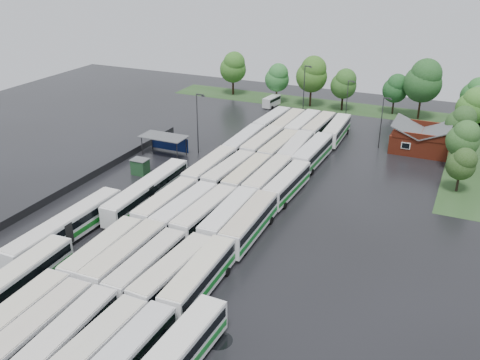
% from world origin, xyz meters
% --- Properties ---
extents(ground, '(160.00, 160.00, 0.00)m').
position_xyz_m(ground, '(0.00, 0.00, 0.00)').
color(ground, black).
rests_on(ground, ground).
extents(brick_building, '(10.07, 8.60, 5.39)m').
position_xyz_m(brick_building, '(24.00, 42.77, 1.87)').
color(brick_building, maroon).
rests_on(brick_building, ground).
extents(wash_shed, '(8.20, 4.20, 3.58)m').
position_xyz_m(wash_shed, '(-17.20, 22.02, 2.99)').
color(wash_shed, '#2D2D30').
rests_on(wash_shed, ground).
extents(utility_hut, '(2.70, 2.20, 2.62)m').
position_xyz_m(utility_hut, '(-16.20, 12.60, 1.32)').
color(utility_hut, '#183E1F').
rests_on(utility_hut, ground).
extents(grass_strip_north, '(80.00, 10.00, 0.01)m').
position_xyz_m(grass_strip_north, '(2.00, 64.80, 0.01)').
color(grass_strip_north, '#26441D').
rests_on(grass_strip_north, ground).
extents(grass_strip_east, '(10.00, 50.00, 0.01)m').
position_xyz_m(grass_strip_east, '(34.00, 42.80, 0.01)').
color(grass_strip_east, '#26441D').
rests_on(grass_strip_east, ground).
extents(west_fence, '(0.10, 50.00, 1.20)m').
position_xyz_m(west_fence, '(-22.20, 8.00, 0.60)').
color(west_fence, '#2D2D30').
rests_on(west_fence, ground).
extents(bus_r0c0, '(3.29, 13.39, 3.70)m').
position_xyz_m(bus_r0c0, '(-4.21, -25.84, 2.04)').
color(bus_r0c0, white).
rests_on(bus_r0c0, ground).
extents(bus_r0c1, '(3.13, 13.17, 3.65)m').
position_xyz_m(bus_r0c1, '(-1.28, -26.04, 2.01)').
color(bus_r0c1, white).
rests_on(bus_r0c1, ground).
extents(bus_r0c2, '(3.31, 12.96, 3.58)m').
position_xyz_m(bus_r0c2, '(1.89, -25.76, 1.97)').
color(bus_r0c2, white).
rests_on(bus_r0c2, ground).
extents(bus_r0c3, '(3.08, 13.19, 3.66)m').
position_xyz_m(bus_r0c3, '(5.21, -26.23, 2.01)').
color(bus_r0c3, white).
rests_on(bus_r0c3, ground).
extents(bus_r0c4, '(2.91, 13.03, 3.62)m').
position_xyz_m(bus_r0c4, '(8.23, -25.81, 1.99)').
color(bus_r0c4, white).
rests_on(bus_r0c4, ground).
extents(bus_r1c0, '(3.16, 12.93, 3.58)m').
position_xyz_m(bus_r1c0, '(-4.26, -12.34, 1.97)').
color(bus_r1c0, white).
rests_on(bus_r1c0, ground).
extents(bus_r1c1, '(2.96, 13.28, 3.69)m').
position_xyz_m(bus_r1c1, '(-1.25, -12.21, 2.03)').
color(bus_r1c1, white).
rests_on(bus_r1c1, ground).
extents(bus_r1c2, '(2.75, 12.76, 3.55)m').
position_xyz_m(bus_r1c2, '(1.93, -12.71, 1.95)').
color(bus_r1c2, white).
rests_on(bus_r1c2, ground).
extents(bus_r1c3, '(3.39, 13.17, 3.63)m').
position_xyz_m(bus_r1c3, '(5.27, -12.67, 2.00)').
color(bus_r1c3, white).
rests_on(bus_r1c3, ground).
extents(bus_r1c4, '(3.22, 13.28, 3.67)m').
position_xyz_m(bus_r1c4, '(8.26, -12.25, 2.02)').
color(bus_r1c4, white).
rests_on(bus_r1c4, ground).
extents(bus_r2c0, '(2.82, 12.77, 3.55)m').
position_xyz_m(bus_r2c0, '(-4.32, 1.35, 1.95)').
color(bus_r2c0, white).
rests_on(bus_r2c0, ground).
extents(bus_r2c1, '(3.29, 13.16, 3.63)m').
position_xyz_m(bus_r2c1, '(-1.04, 0.89, 2.00)').
color(bus_r2c1, white).
rests_on(bus_r2c1, ground).
extents(bus_r2c2, '(3.26, 13.11, 3.62)m').
position_xyz_m(bus_r2c2, '(1.94, 0.99, 1.99)').
color(bus_r2c2, white).
rests_on(bus_r2c2, ground).
extents(bus_r2c3, '(3.06, 13.25, 3.67)m').
position_xyz_m(bus_r2c3, '(5.23, 1.45, 2.02)').
color(bus_r2c3, white).
rests_on(bus_r2c3, ground).
extents(bus_r2c4, '(3.18, 13.45, 3.73)m').
position_xyz_m(bus_r2c4, '(8.26, 1.20, 2.05)').
color(bus_r2c4, white).
rests_on(bus_r2c4, ground).
extents(bus_r3c0, '(2.93, 13.42, 3.73)m').
position_xyz_m(bus_r3c0, '(-4.46, 14.81, 2.05)').
color(bus_r3c0, white).
rests_on(bus_r3c0, ground).
extents(bus_r3c1, '(3.31, 12.91, 3.56)m').
position_xyz_m(bus_r3c1, '(-1.23, 14.92, 1.96)').
color(bus_r3c1, white).
rests_on(bus_r3c1, ground).
extents(bus_r3c2, '(2.91, 12.85, 3.57)m').
position_xyz_m(bus_r3c2, '(1.97, 14.81, 1.96)').
color(bus_r3c2, white).
rests_on(bus_r3c2, ground).
extents(bus_r3c3, '(3.05, 13.46, 3.74)m').
position_xyz_m(bus_r3c3, '(5.33, 14.96, 2.05)').
color(bus_r3c3, white).
rests_on(bus_r3c3, ground).
extents(bus_r3c4, '(3.13, 12.81, 3.54)m').
position_xyz_m(bus_r3c4, '(8.47, 14.66, 1.95)').
color(bus_r3c4, white).
rests_on(bus_r3c4, ground).
extents(bus_r4c0, '(2.98, 13.16, 3.65)m').
position_xyz_m(bus_r4c0, '(-4.59, 28.36, 2.01)').
color(bus_r4c0, white).
rests_on(bus_r4c0, ground).
extents(bus_r4c1, '(3.02, 13.41, 3.72)m').
position_xyz_m(bus_r4c1, '(-1.18, 28.69, 2.05)').
color(bus_r4c1, white).
rests_on(bus_r4c1, ground).
extents(bus_r4c2, '(3.06, 13.00, 3.60)m').
position_xyz_m(bus_r4c2, '(2.10, 28.25, 1.98)').
color(bus_r4c2, white).
rests_on(bus_r4c2, ground).
extents(bus_r4c3, '(3.30, 13.37, 3.70)m').
position_xyz_m(bus_r4c3, '(5.10, 28.39, 2.03)').
color(bus_r4c3, white).
rests_on(bus_r4c3, ground).
extents(bus_r4c4, '(3.17, 13.52, 3.75)m').
position_xyz_m(bus_r4c4, '(8.24, 28.24, 2.06)').
color(bus_r4c4, white).
rests_on(bus_r4c4, ground).
extents(bus_r5c0, '(3.29, 12.89, 3.56)m').
position_xyz_m(bus_r5c0, '(-4.53, 41.91, 1.96)').
color(bus_r5c0, white).
rests_on(bus_r5c0, ground).
extents(bus_r5c1, '(2.89, 12.88, 3.58)m').
position_xyz_m(bus_r5c1, '(-1.13, 41.67, 1.97)').
color(bus_r5c1, white).
rests_on(bus_r5c1, ground).
extents(bus_r5c2, '(3.13, 13.37, 3.70)m').
position_xyz_m(bus_r5c2, '(1.99, 41.67, 2.04)').
color(bus_r5c2, white).
rests_on(bus_r5c2, ground).
extents(bus_r5c3, '(3.12, 12.93, 3.58)m').
position_xyz_m(bus_r5c3, '(5.06, 42.29, 1.97)').
color(bus_r5c3, white).
rests_on(bus_r5c3, ground).
extents(bus_r5c4, '(3.14, 12.85, 3.55)m').
position_xyz_m(bus_r5c4, '(8.59, 42.24, 1.95)').
color(bus_r5c4, white).
rests_on(bus_r5c4, ground).
extents(artic_bus_west_a, '(3.49, 19.53, 3.61)m').
position_xyz_m(artic_bus_west_a, '(-8.91, -23.05, 2.00)').
color(artic_bus_west_a, white).
rests_on(artic_bus_west_a, ground).
extents(artic_bus_west_b, '(3.05, 19.14, 3.54)m').
position_xyz_m(artic_bus_west_b, '(-9.04, 4.02, 1.96)').
color(artic_bus_west_b, white).
rests_on(artic_bus_west_b, ground).
extents(artic_bus_west_c, '(2.97, 19.26, 3.57)m').
position_xyz_m(artic_bus_west_c, '(-12.23, -9.50, 1.98)').
color(artic_bus_west_c, white).
rests_on(artic_bus_west_c, ground).
extents(minibus, '(2.60, 5.56, 2.34)m').
position_xyz_m(minibus, '(-11.15, 58.58, 1.30)').
color(minibus, silver).
rests_on(minibus, ground).
extents(tree_north_0, '(6.50, 6.50, 10.77)m').
position_xyz_m(tree_north_0, '(-23.72, 64.64, 6.93)').
color(tree_north_0, black).
rests_on(tree_north_0, ground).
extents(tree_north_1, '(5.68, 5.68, 9.40)m').
position_xyz_m(tree_north_1, '(-11.25, 62.29, 6.05)').
color(tree_north_1, '#3C2914').
rests_on(tree_north_1, ground).
extents(tree_north_2, '(7.10, 7.10, 11.76)m').
position_xyz_m(tree_north_2, '(-2.94, 62.54, 7.57)').
color(tree_north_2, black).
rests_on(tree_north_2, ground).
extents(tree_north_3, '(5.79, 5.79, 9.60)m').
position_xyz_m(tree_north_3, '(4.60, 62.33, 6.17)').
color(tree_north_3, black).
rests_on(tree_north_3, ground).
extents(tree_north_4, '(5.44, 5.44, 9.02)m').
position_xyz_m(tree_north_4, '(15.55, 64.42, 5.80)').
color(tree_north_4, black).
rests_on(tree_north_4, ground).
extents(tree_north_5, '(7.89, 7.89, 13.07)m').
position_xyz_m(tree_north_5, '(21.29, 62.79, 8.41)').
color(tree_north_5, black).
rests_on(tree_north_5, ground).
extents(tree_north_6, '(5.94, 5.94, 9.85)m').
position_xyz_m(tree_north_6, '(31.79, 64.26, 6.33)').
color(tree_north_6, black).
rests_on(tree_north_6, ground).
extents(tree_east_0, '(4.35, 4.33, 7.17)m').
position_xyz_m(tree_east_0, '(31.68, 26.91, 4.61)').
color(tree_east_0, black).
rests_on(tree_east_0, ground).
extents(tree_east_1, '(5.32, 5.32, 8.81)m').
position_xyz_m(tree_east_1, '(31.21, 35.77, 5.67)').
color(tree_east_1, black).
rests_on(tree_east_1, ground).
extents(tree_east_2, '(5.22, 5.18, 8.59)m').
position_xyz_m(tree_east_2, '(30.24, 45.47, 5.52)').
color(tree_east_2, black).
rests_on(tree_east_2, ground).
extents(tree_east_3, '(6.16, 6.16, 10.20)m').
position_xyz_m(tree_east_3, '(31.72, 53.62, 6.56)').
color(tree_east_3, black).
rests_on(tree_east_3, ground).
extents(tree_east_4, '(5.38, 5.38, 8.91)m').
position_xyz_m(tree_east_4, '(32.20, 61.30, 5.73)').
color(tree_east_4, black).
rests_on(tree_east_4, ground).
extents(lamp_post_ne, '(1.48, 0.29, 9.58)m').
position_xyz_m(lamp_post_ne, '(17.06, 41.18, 5.56)').
color(lamp_post_ne, '#2D2D30').
rests_on(lamp_post_ne, ground).
extents(lamp_post_nw, '(1.69, 0.33, 10.94)m').
position_xyz_m(lamp_post_nw, '(-12.08, 25.09, 6.35)').
color(lamp_post_nw, '#2D2D30').
rests_on(lamp_post_nw, ground).
extents(lamp_post_back_w, '(1.67, 0.33, 10.85)m').
position_xyz_m(lamp_post_back_w, '(-2.41, 55.63, 6.30)').
color(lamp_post_back_w, '#2D2D30').
rests_on(lamp_post_back_w, ground).
extents(lamp_post_back_e, '(1.39, 0.27, 9.04)m').
position_xyz_m(lamp_post_back_e, '(7.64, 53.56, 5.25)').
color(lamp_post_back_e, '#2D2D30').
rests_on(lamp_post_back_e, ground).
extents(puddle_0, '(4.81, 4.81, 0.01)m').
position_xyz_m(puddle_0, '(-1.85, -21.36, 0.00)').
color(puddle_0, black).
rests_on(puddle_0, ground).
extents(puddle_2, '(5.85, 5.85, 0.01)m').
position_xyz_m(puddle_2, '(-7.85, 0.94, 0.00)').
color(puddle_2, black).
rests_on(puddle_2, ground).
extents(puddle_3, '(4.83, 4.83, 0.01)m').
position_xyz_m(puddle_3, '(4.05, -5.00, 0.00)').
color(puddle_3, black).
rests_on(puddle_3, ground).
extents(puddle_4, '(2.74, 2.74, 0.01)m').
position_xyz_m(puddle_4, '(13.46, -18.14, 0.00)').
color(puddle_4, black).
rests_on(puddle_4, ground).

